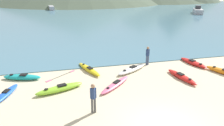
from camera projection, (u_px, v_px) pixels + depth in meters
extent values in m
cube|color=teal|center=(77.00, 15.00, 50.80)|extent=(160.00, 70.00, 0.06)
ellipsoid|color=red|center=(193.00, 63.00, 19.09)|extent=(1.30, 3.06, 0.30)
cube|color=black|center=(192.00, 60.00, 19.16)|extent=(0.50, 0.60, 0.05)
cylinder|color=black|center=(201.00, 64.00, 18.34)|extent=(0.26, 0.26, 0.02)
ellipsoid|color=white|center=(132.00, 69.00, 17.54)|extent=(3.11, 2.34, 0.32)
cube|color=black|center=(133.00, 67.00, 17.59)|extent=(0.70, 0.64, 0.05)
cylinder|color=black|center=(125.00, 70.00, 16.87)|extent=(0.25, 0.25, 0.02)
ellipsoid|color=teal|center=(22.00, 77.00, 16.01)|extent=(2.89, 1.55, 0.34)
cube|color=black|center=(24.00, 75.00, 15.94)|extent=(0.60, 0.55, 0.05)
cylinder|color=black|center=(11.00, 75.00, 15.99)|extent=(0.26, 0.26, 0.02)
ellipsoid|color=#8CCC2D|center=(60.00, 88.00, 14.21)|extent=(3.24, 1.70, 0.36)
cube|color=black|center=(62.00, 85.00, 14.22)|extent=(0.67, 0.55, 0.05)
cylinder|color=black|center=(46.00, 89.00, 13.69)|extent=(0.24, 0.24, 0.02)
ellipsoid|color=blue|center=(5.00, 94.00, 13.57)|extent=(1.48, 2.95, 0.26)
cube|color=black|center=(6.00, 91.00, 13.65)|extent=(0.47, 0.60, 0.05)
ellipsoid|color=#E5668C|center=(115.00, 84.00, 14.91)|extent=(2.84, 2.75, 0.25)
cube|color=black|center=(117.00, 82.00, 15.00)|extent=(0.66, 0.65, 0.05)
cylinder|color=black|center=(108.00, 88.00, 14.13)|extent=(0.20, 0.20, 0.02)
ellipsoid|color=orange|center=(224.00, 72.00, 17.03)|extent=(1.84, 2.94, 0.35)
cylinder|color=black|center=(214.00, 67.00, 17.56)|extent=(0.24, 0.24, 0.02)
ellipsoid|color=yellow|center=(89.00, 69.00, 17.60)|extent=(1.66, 3.44, 0.29)
cube|color=black|center=(90.00, 68.00, 17.40)|extent=(0.50, 0.69, 0.05)
cylinder|color=black|center=(84.00, 64.00, 18.29)|extent=(0.20, 0.20, 0.02)
ellipsoid|color=red|center=(182.00, 77.00, 16.13)|extent=(1.09, 3.18, 0.30)
cube|color=black|center=(181.00, 74.00, 16.21)|extent=(0.42, 0.61, 0.05)
cylinder|color=black|center=(190.00, 79.00, 15.33)|extent=(0.22, 0.22, 0.02)
cylinder|color=#4C4C4C|center=(92.00, 106.00, 11.68)|extent=(0.12, 0.12, 0.85)
cylinder|color=#4C4C4C|center=(95.00, 105.00, 11.71)|extent=(0.12, 0.12, 0.85)
cube|color=navy|center=(93.00, 93.00, 11.45)|extent=(0.30, 0.30, 0.61)
cylinder|color=navy|center=(91.00, 93.00, 11.42)|extent=(0.09, 0.09, 0.58)
cylinder|color=navy|center=(96.00, 93.00, 11.48)|extent=(0.09, 0.09, 0.58)
sphere|color=#A37A5B|center=(93.00, 86.00, 11.31)|extent=(0.23, 0.23, 0.23)
cylinder|color=#384260|center=(147.00, 60.00, 18.84)|extent=(0.12, 0.12, 0.83)
cylinder|color=#384260|center=(148.00, 60.00, 18.87)|extent=(0.12, 0.12, 0.83)
cube|color=navy|center=(148.00, 53.00, 18.62)|extent=(0.24, 0.21, 0.59)
cylinder|color=navy|center=(146.00, 52.00, 18.59)|extent=(0.09, 0.09, 0.56)
cylinder|color=navy|center=(149.00, 52.00, 18.65)|extent=(0.09, 0.09, 0.56)
sphere|color=#A37A5B|center=(148.00, 48.00, 18.49)|extent=(0.22, 0.22, 0.22)
cube|color=#B2B2B7|center=(198.00, 11.00, 53.65)|extent=(4.17, 5.59, 1.11)
cube|color=#333338|center=(198.00, 7.00, 53.83)|extent=(1.76, 1.95, 0.77)
cube|color=#B2B2B7|center=(51.00, 8.00, 62.12)|extent=(1.69, 4.83, 1.08)
cylinder|color=black|center=(61.00, 76.00, 16.63)|extent=(1.48, 1.24, 0.03)
cube|color=#E5668C|center=(49.00, 81.00, 15.74)|extent=(0.45, 0.42, 0.03)
cube|color=#E5668C|center=(72.00, 71.00, 17.52)|extent=(0.45, 0.42, 0.03)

